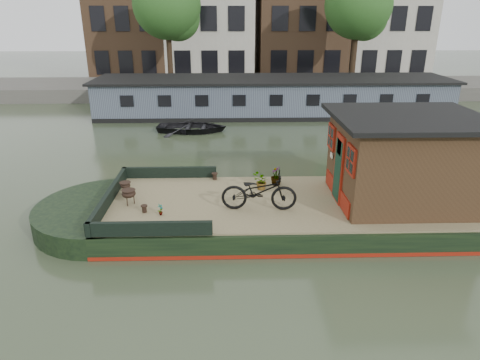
{
  "coord_description": "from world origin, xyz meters",
  "views": [
    {
      "loc": [
        -2.6,
        -10.96,
        5.57
      ],
      "look_at": [
        -2.28,
        0.5,
        1.09
      ],
      "focal_mm": 32.0,
      "sensor_mm": 36.0,
      "label": 1
    }
  ],
  "objects_px": {
    "brazier_rear": "(126,188)",
    "bicycle": "(259,191)",
    "cabin": "(404,158)",
    "brazier_front": "(129,197)",
    "dinghy": "(192,125)"
  },
  "relations": [
    {
      "from": "brazier_front",
      "to": "dinghy",
      "type": "distance_m",
      "value": 10.27
    },
    {
      "from": "bicycle",
      "to": "brazier_front",
      "type": "bearing_deg",
      "value": 86.57
    },
    {
      "from": "brazier_front",
      "to": "brazier_rear",
      "type": "relative_size",
      "value": 1.14
    },
    {
      "from": "brazier_front",
      "to": "brazier_rear",
      "type": "distance_m",
      "value": 0.75
    },
    {
      "from": "cabin",
      "to": "bicycle",
      "type": "relative_size",
      "value": 2.0
    },
    {
      "from": "cabin",
      "to": "dinghy",
      "type": "relative_size",
      "value": 1.15
    },
    {
      "from": "bicycle",
      "to": "cabin",
      "type": "bearing_deg",
      "value": -78.95
    },
    {
      "from": "brazier_front",
      "to": "dinghy",
      "type": "xyz_separation_m",
      "value": [
        0.92,
        10.21,
        -0.5
      ]
    },
    {
      "from": "cabin",
      "to": "brazier_front",
      "type": "distance_m",
      "value": 7.6
    },
    {
      "from": "cabin",
      "to": "bicycle",
      "type": "height_order",
      "value": "cabin"
    },
    {
      "from": "cabin",
      "to": "brazier_front",
      "type": "bearing_deg",
      "value": -179.09
    },
    {
      "from": "cabin",
      "to": "brazier_rear",
      "type": "distance_m",
      "value": 7.88
    },
    {
      "from": "bicycle",
      "to": "brazier_front",
      "type": "relative_size",
      "value": 4.65
    },
    {
      "from": "brazier_rear",
      "to": "bicycle",
      "type": "bearing_deg",
      "value": -16.54
    },
    {
      "from": "brazier_rear",
      "to": "dinghy",
      "type": "relative_size",
      "value": 0.11
    }
  ]
}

